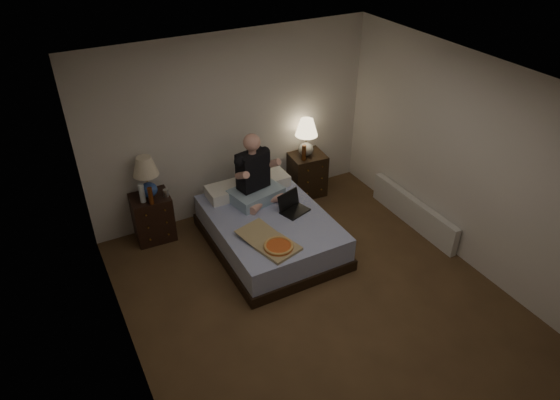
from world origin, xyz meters
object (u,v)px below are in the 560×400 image
water_bottle (142,193)px  beer_bottle_right (304,153)px  bed (270,231)px  soda_can (166,193)px  laptop (295,204)px  pizza_box (279,247)px  radiator (413,212)px  lamp_left (147,177)px  beer_bottle_left (151,196)px  nightstand_left (153,217)px  lamp_right (306,138)px  person (255,169)px  nightstand_right (307,174)px

water_bottle → beer_bottle_right: (2.30, -0.03, 0.00)m
bed → soda_can: 1.41m
laptop → pizza_box: (-0.54, -0.57, -0.08)m
beer_bottle_right → radiator: (0.99, -1.28, -0.56)m
lamp_left → beer_bottle_right: 2.21m
lamp_left → laptop: (1.59, -0.95, -0.34)m
bed → beer_bottle_left: (-1.28, 0.71, 0.52)m
nightstand_left → soda_can: soda_can is taller
lamp_right → laptop: size_ratio=1.65×
soda_can → laptop: 1.64m
soda_can → person: person is taller
nightstand_left → beer_bottle_left: 0.47m
beer_bottle_right → laptop: beer_bottle_right is taller
beer_bottle_left → nightstand_right: bearing=4.4°
water_bottle → soda_can: (0.29, -0.01, -0.07)m
lamp_left → beer_bottle_left: lamp_left is taller
soda_can → pizza_box: size_ratio=0.13×
soda_can → pizza_box: bearing=-58.9°
laptop → pizza_box: size_ratio=0.45×
beer_bottle_right → nightstand_left: bearing=177.1°
person → laptop: (0.31, -0.50, -0.35)m
nightstand_right → lamp_right: (-0.03, 0.00, 0.60)m
nightstand_left → pizza_box: 1.86m
nightstand_right → beer_bottle_left: beer_bottle_left is taller
pizza_box → laptop: bearing=31.0°
water_bottle → beer_bottle_right: size_ratio=1.09×
nightstand_right → radiator: (0.87, -1.39, -0.12)m
nightstand_right → pizza_box: size_ratio=0.85×
laptop → beer_bottle_left: bearing=137.1°
pizza_box → lamp_left: bearing=108.9°
nightstand_left → person: bearing=-16.9°
beer_bottle_left → laptop: bearing=-25.5°
nightstand_left → laptop: (1.60, -0.95, 0.26)m
bed → pizza_box: pizza_box is taller
pizza_box → radiator: (2.15, 0.13, -0.29)m
nightstand_left → lamp_right: 2.39m
nightstand_left → nightstand_right: size_ratio=0.98×
laptop → nightstand_left: bearing=131.9°
nightstand_right → water_bottle: size_ratio=2.59×
nightstand_left → beer_bottle_right: beer_bottle_right is taller
bed → nightstand_left: size_ratio=2.87×
lamp_right → radiator: lamp_right is taller
nightstand_left → person: person is taller
lamp_left → laptop: lamp_left is taller
laptop → beer_bottle_right: bearing=36.4°
soda_can → beer_bottle_left: beer_bottle_left is taller
nightstand_right → water_bottle: bearing=-173.2°
lamp_right → bed: bearing=-139.4°
bed → beer_bottle_right: 1.34m
beer_bottle_right → radiator: size_ratio=0.14×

